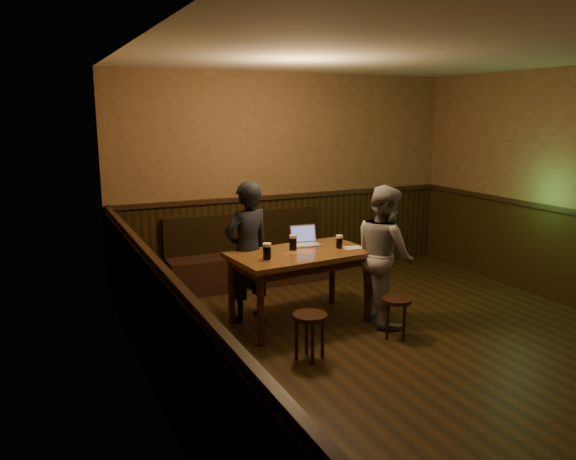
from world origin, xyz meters
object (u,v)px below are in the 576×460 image
(pint_mid, at_px, (293,243))
(person_grey, at_px, (384,254))
(pub_table, at_px, (300,261))
(person_suit, at_px, (247,252))
(laptop, at_px, (305,240))
(stool_right, at_px, (396,306))
(pint_left, at_px, (267,251))
(stool_left, at_px, (310,323))
(pint_right, at_px, (339,242))
(bench, at_px, (249,262))

(pint_mid, xyz_separation_m, person_grey, (0.90, -0.42, -0.13))
(pub_table, distance_m, person_grey, 0.92)
(person_suit, distance_m, person_grey, 1.50)
(laptop, bearing_deg, person_suit, -178.91)
(pub_table, height_order, stool_right, pub_table)
(stool_right, height_order, pint_left, pint_left)
(stool_right, xyz_separation_m, pint_mid, (-0.75, 0.88, 0.55))
(pint_left, bearing_deg, person_suit, 93.08)
(person_suit, bearing_deg, stool_right, 122.17)
(stool_right, distance_m, pint_mid, 1.28)
(stool_left, relative_size, person_suit, 0.28)
(pint_right, bearing_deg, bench, 105.63)
(stool_left, relative_size, person_grey, 0.29)
(pint_mid, height_order, person_suit, person_suit)
(laptop, relative_size, person_suit, 0.21)
(stool_left, distance_m, person_suit, 1.29)
(person_suit, bearing_deg, person_grey, 139.05)
(pint_right, bearing_deg, stool_right, -70.45)
(stool_right, distance_m, pint_left, 1.44)
(pint_mid, bearing_deg, stool_left, -106.67)
(pint_mid, bearing_deg, person_grey, -25.04)
(pub_table, bearing_deg, pint_left, -166.33)
(pint_mid, bearing_deg, pint_left, -149.03)
(bench, height_order, pint_mid, pint_mid)
(stool_right, xyz_separation_m, laptop, (-0.52, 1.06, 0.52))
(pint_right, distance_m, person_suit, 1.01)
(bench, xyz_separation_m, pint_right, (0.45, -1.61, 0.57))
(stool_left, bearing_deg, person_grey, 24.52)
(stool_right, distance_m, person_suit, 1.70)
(stool_left, xyz_separation_m, person_grey, (1.19, 0.54, 0.40))
(person_grey, bearing_deg, pint_left, 89.72)
(stool_left, distance_m, laptop, 1.36)
(pint_left, bearing_deg, laptop, 33.74)
(pint_left, height_order, person_grey, person_grey)
(laptop, bearing_deg, stool_left, -108.45)
(pint_right, xyz_separation_m, laptop, (-0.26, 0.33, -0.02))
(bench, relative_size, stool_right, 5.26)
(bench, height_order, stool_left, bench)
(stool_left, bearing_deg, laptop, 65.46)
(pub_table, relative_size, stool_right, 3.75)
(person_grey, bearing_deg, laptop, 54.90)
(laptop, height_order, person_grey, person_grey)
(bench, bearing_deg, pint_mid, -91.61)
(stool_right, bearing_deg, pint_mid, 130.62)
(pub_table, distance_m, person_suit, 0.59)
(bench, distance_m, pint_mid, 1.58)
(pint_right, bearing_deg, stool_left, -133.67)
(bench, xyz_separation_m, pub_table, (0.00, -1.56, 0.39))
(pint_left, bearing_deg, person_grey, -7.56)
(bench, xyz_separation_m, person_suit, (-0.48, -1.22, 0.47))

